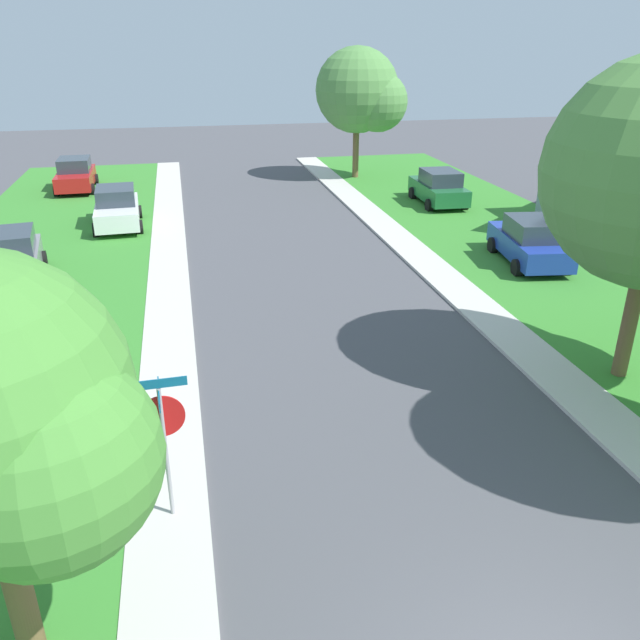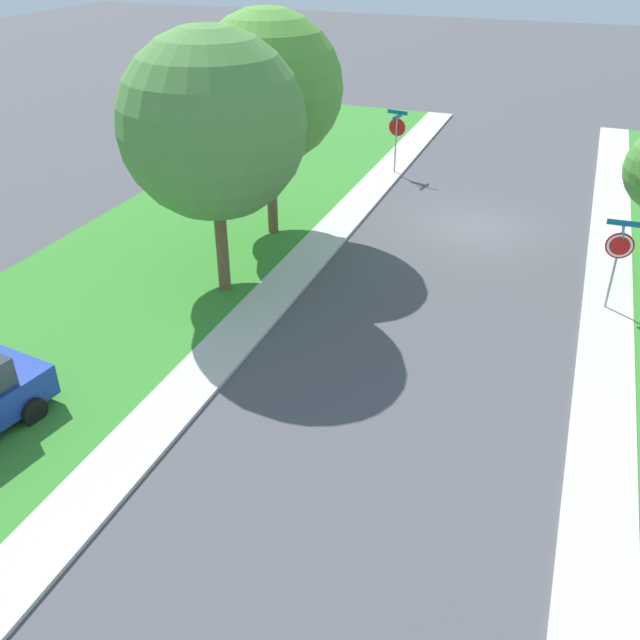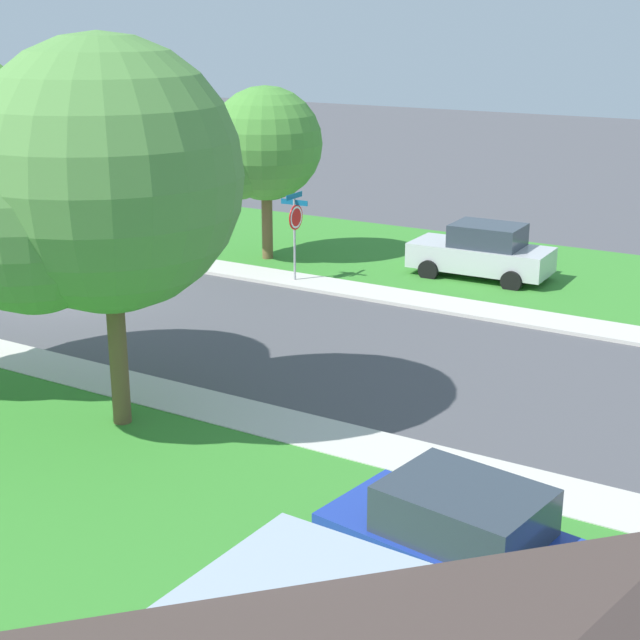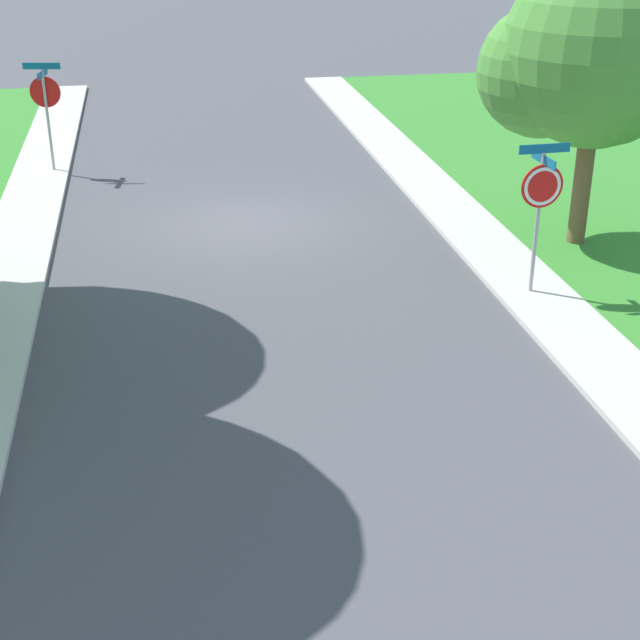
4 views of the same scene
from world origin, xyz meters
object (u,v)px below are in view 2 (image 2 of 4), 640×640
at_px(stop_sign_near_corner, 397,131).
at_px(tree_sidewalk_near, 207,129).
at_px(stop_sign_far_corner, 618,251).
at_px(tree_across_right, 263,91).

height_order(stop_sign_near_corner, tree_sidewalk_near, tree_sidewalk_near).
height_order(stop_sign_far_corner, tree_sidewalk_near, tree_sidewalk_near).
bearing_deg(tree_across_right, tree_sidewalk_near, 95.23).
bearing_deg(stop_sign_near_corner, tree_across_right, 71.68).
bearing_deg(tree_sidewalk_near, stop_sign_far_corner, -166.72).
relative_size(tree_across_right, tree_sidewalk_near, 0.99).
bearing_deg(tree_across_right, stop_sign_near_corner, -108.32).
xyz_separation_m(tree_across_right, tree_sidewalk_near, (-0.42, 4.54, -0.08)).
bearing_deg(stop_sign_far_corner, tree_sidewalk_near, 13.28).
xyz_separation_m(stop_sign_far_corner, tree_across_right, (11.57, -1.91, 3.05)).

